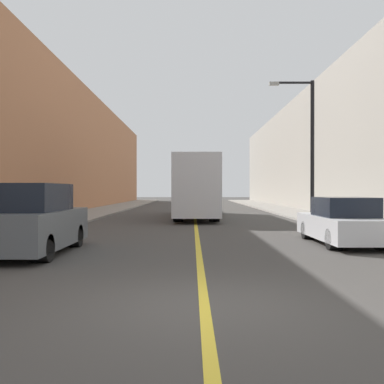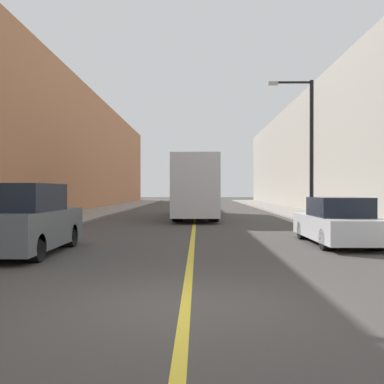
{
  "view_description": "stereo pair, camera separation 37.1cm",
  "coord_description": "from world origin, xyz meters",
  "px_view_note": "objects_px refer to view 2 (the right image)",
  "views": [
    {
      "loc": [
        -0.19,
        -6.6,
        1.73
      ],
      "look_at": [
        -0.1,
        14.44,
        1.62
      ],
      "focal_mm": 42.0,
      "sensor_mm": 36.0,
      "label": 1
    },
    {
      "loc": [
        0.19,
        -6.6,
        1.73
      ],
      "look_at": [
        -0.1,
        14.44,
        1.62
      ],
      "focal_mm": 42.0,
      "sensor_mm": 36.0,
      "label": 2
    }
  ],
  "objects_px": {
    "car_right_near": "(337,223)",
    "street_lamp_right": "(308,141)",
    "parked_suv_left": "(22,221)",
    "bus": "(196,187)"
  },
  "relations": [
    {
      "from": "bus",
      "to": "car_right_near",
      "type": "xyz_separation_m",
      "value": [
        4.54,
        -13.75,
        -1.24
      ]
    },
    {
      "from": "bus",
      "to": "car_right_near",
      "type": "distance_m",
      "value": 14.53
    },
    {
      "from": "bus",
      "to": "parked_suv_left",
      "type": "bearing_deg",
      "value": -106.13
    },
    {
      "from": "parked_suv_left",
      "to": "bus",
      "type": "bearing_deg",
      "value": 73.87
    },
    {
      "from": "car_right_near",
      "to": "street_lamp_right",
      "type": "bearing_deg",
      "value": 82.19
    },
    {
      "from": "car_right_near",
      "to": "street_lamp_right",
      "type": "xyz_separation_m",
      "value": [
        1.21,
        8.78,
        3.53
      ]
    },
    {
      "from": "bus",
      "to": "car_right_near",
      "type": "height_order",
      "value": "bus"
    },
    {
      "from": "street_lamp_right",
      "to": "bus",
      "type": "bearing_deg",
      "value": 139.15
    },
    {
      "from": "bus",
      "to": "street_lamp_right",
      "type": "xyz_separation_m",
      "value": [
        5.75,
        -4.97,
        2.29
      ]
    },
    {
      "from": "parked_suv_left",
      "to": "street_lamp_right",
      "type": "distance_m",
      "value": 15.44
    }
  ]
}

